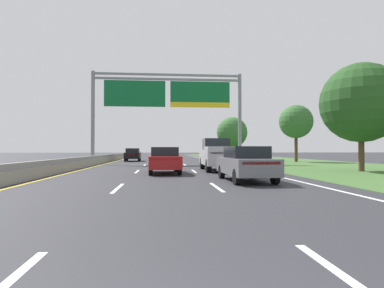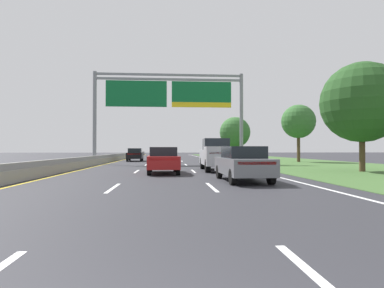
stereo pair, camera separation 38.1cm
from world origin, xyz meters
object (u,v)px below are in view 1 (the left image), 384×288
(car_black_left_lane_sedan, at_px, (133,154))
(car_red_centre_lane_sedan, at_px, (164,160))
(pickup_truck_silver, at_px, (217,155))
(car_grey_right_lane_sedan, at_px, (246,163))
(roadside_tree_far, at_px, (232,132))
(roadside_tree_near, at_px, (361,103))
(overhead_sign_gantry, at_px, (168,98))
(roadside_tree_mid, at_px, (296,122))

(car_black_left_lane_sedan, bearing_deg, car_red_centre_lane_sedan, -171.15)
(pickup_truck_silver, xyz_separation_m, car_grey_right_lane_sedan, (0.03, -7.44, -0.26))
(car_grey_right_lane_sedan, relative_size, roadside_tree_far, 0.68)
(car_black_left_lane_sedan, distance_m, roadside_tree_near, 26.24)
(overhead_sign_gantry, height_order, car_red_centre_lane_sedan, overhead_sign_gantry)
(overhead_sign_gantry, height_order, roadside_tree_far, overhead_sign_gantry)
(car_red_centre_lane_sedan, bearing_deg, car_grey_right_lane_sedan, -146.24)
(car_grey_right_lane_sedan, distance_m, roadside_tree_far, 36.53)
(roadside_tree_near, bearing_deg, roadside_tree_far, 93.78)
(roadside_tree_near, distance_m, roadside_tree_mid, 16.04)
(overhead_sign_gantry, height_order, car_black_left_lane_sedan, overhead_sign_gantry)
(car_black_left_lane_sedan, height_order, roadside_tree_near, roadside_tree_near)
(roadside_tree_near, bearing_deg, car_black_left_lane_sedan, 129.41)
(pickup_truck_silver, xyz_separation_m, car_black_left_lane_sedan, (-7.37, 18.17, -0.26))
(overhead_sign_gantry, relative_size, car_black_left_lane_sedan, 3.39)
(car_red_centre_lane_sedan, bearing_deg, overhead_sign_gantry, -3.46)
(car_grey_right_lane_sedan, bearing_deg, roadside_tree_far, -12.66)
(roadside_tree_mid, bearing_deg, pickup_truck_silver, -129.45)
(pickup_truck_silver, bearing_deg, car_grey_right_lane_sedan, -178.76)
(roadside_tree_near, bearing_deg, roadside_tree_mid, 81.53)
(pickup_truck_silver, xyz_separation_m, car_red_centre_lane_sedan, (-3.63, -2.31, -0.26))
(car_black_left_lane_sedan, xyz_separation_m, roadside_tree_near, (16.50, -20.07, 3.65))
(overhead_sign_gantry, distance_m, car_black_left_lane_sedan, 10.41)
(roadside_tree_far, bearing_deg, pickup_truck_silver, -104.18)
(car_grey_right_lane_sedan, xyz_separation_m, roadside_tree_near, (9.10, 5.54, 3.65))
(car_red_centre_lane_sedan, relative_size, roadside_tree_near, 0.63)
(roadside_tree_mid, bearing_deg, roadside_tree_far, 106.97)
(pickup_truck_silver, relative_size, roadside_tree_near, 0.77)
(roadside_tree_mid, bearing_deg, overhead_sign_gantry, -166.89)
(pickup_truck_silver, height_order, car_black_left_lane_sedan, pickup_truck_silver)
(roadside_tree_mid, bearing_deg, car_grey_right_lane_sedan, -118.17)
(car_black_left_lane_sedan, xyz_separation_m, roadside_tree_mid, (18.86, -4.21, 3.79))
(car_black_left_lane_sedan, bearing_deg, roadside_tree_near, -142.09)
(pickup_truck_silver, bearing_deg, roadside_tree_near, -100.71)
(car_red_centre_lane_sedan, distance_m, roadside_tree_near, 13.27)
(car_black_left_lane_sedan, bearing_deg, pickup_truck_silver, -159.43)
(car_grey_right_lane_sedan, bearing_deg, pickup_truck_silver, -1.20)
(pickup_truck_silver, height_order, car_red_centre_lane_sedan, pickup_truck_silver)
(car_red_centre_lane_sedan, distance_m, roadside_tree_far, 32.55)
(car_black_left_lane_sedan, xyz_separation_m, roadside_tree_far, (14.50, 10.06, 3.30))
(overhead_sign_gantry, xyz_separation_m, roadside_tree_near, (12.35, -12.44, -2.07))
(pickup_truck_silver, height_order, car_grey_right_lane_sedan, pickup_truck_silver)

